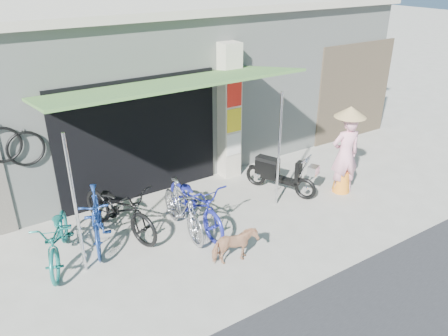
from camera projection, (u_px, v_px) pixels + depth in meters
ground at (263, 235)px, 7.91m from camera, size 80.00×80.00×0.00m
bicycle_shop at (143, 78)px, 10.99m from camera, size 12.30×5.30×3.66m
shop_pillar at (229, 112)px, 9.54m from camera, size 0.42×0.44×3.00m
awning at (171, 86)px, 7.63m from camera, size 4.60×1.88×2.72m
neighbour_right at (354, 92)px, 11.76m from camera, size 2.60×0.06×2.60m
bike_teal at (59, 237)px, 7.07m from camera, size 1.16×1.82×0.91m
bike_blue at (97, 218)px, 7.50m from camera, size 0.94×1.72×1.00m
bike_black at (120, 209)px, 7.78m from camera, size 1.25×2.03×1.01m
bike_silver at (182, 209)px, 7.80m from camera, size 0.54×1.65×0.98m
bike_navy at (196, 203)px, 7.97m from camera, size 0.70×1.91×1.00m
street_dog at (235, 246)px, 7.08m from camera, size 0.79×0.47×0.63m
moped at (279, 174)px, 9.24m from camera, size 0.83×1.54×0.92m
nun at (346, 151)px, 9.03m from camera, size 0.72×0.64×1.90m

